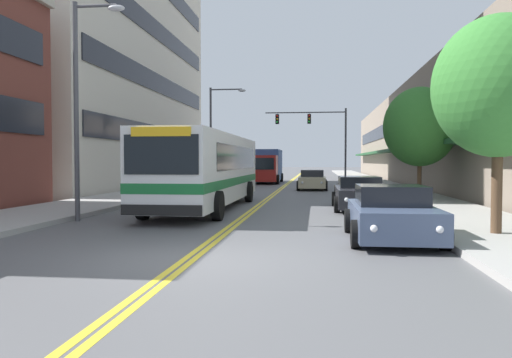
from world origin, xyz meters
name	(u,v)px	position (x,y,z in m)	size (l,w,h in m)	color
ground_plane	(289,182)	(0.00, 37.00, 0.00)	(240.00, 240.00, 0.00)	#565659
sidewalk_left	(212,181)	(-7.38, 37.00, 0.08)	(3.77, 106.00, 0.16)	#9E9B96
sidewalk_right	(370,182)	(7.38, 37.00, 0.08)	(3.77, 106.00, 0.16)	#9E9B96
centre_line	(289,182)	(0.00, 37.00, 0.00)	(0.34, 106.00, 0.01)	yellow
office_tower_left	(84,9)	(-15.51, 27.63, 13.85)	(12.08, 27.85, 27.70)	beige
storefront_row_right	(439,137)	(13.49, 37.00, 4.15)	(9.10, 68.00, 8.30)	gray
city_bus	(208,167)	(-2.01, 10.84, 1.72)	(2.88, 12.54, 3.04)	silver
car_black_parked_left_near	(209,183)	(-4.27, 21.29, 0.57)	(2.03, 4.16, 1.21)	black
car_white_parked_left_far	(234,177)	(-4.44, 32.13, 0.61)	(2.20, 4.22, 1.28)	white
car_slate_blue_parked_right_foreground	(392,215)	(4.42, 3.01, 0.64)	(2.17, 4.28, 1.37)	#475675
car_charcoal_parked_right_mid	(359,194)	(4.29, 11.09, 0.63)	(2.15, 4.85, 1.35)	#232328
car_beige_moving_lead	(312,180)	(2.24, 25.00, 0.64)	(2.05, 4.19, 1.37)	#BCAD89
box_truck	(267,166)	(-1.96, 35.27, 1.55)	(2.62, 7.20, 3.04)	maroon
traffic_signal_mast	(318,129)	(2.65, 37.27, 4.96)	(7.58, 0.38, 6.89)	#47474C
street_lamp_left_near	(83,92)	(-5.06, 5.82, 4.25)	(1.76, 0.28, 7.17)	#47474C
street_lamp_left_far	(216,127)	(-4.88, 26.72, 4.50)	(2.72, 0.28, 7.43)	#47474C
street_tree_right_near	(498,87)	(7.06, 3.43, 3.84)	(3.24, 3.24, 5.47)	brown
street_tree_right_mid	(420,127)	(7.62, 15.81, 3.68)	(3.58, 3.58, 5.49)	brown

